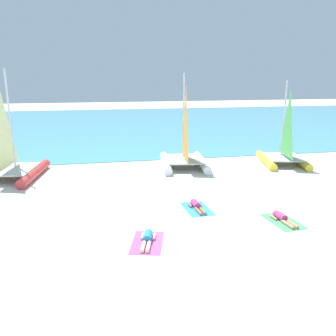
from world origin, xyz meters
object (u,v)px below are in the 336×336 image
Objects in this scene: towel_right at (283,221)px; sunbather_right at (282,218)px; towel_left at (147,242)px; sunbather_left at (147,238)px; sailboat_yellow at (284,152)px; towel_middle at (197,209)px; sunbather_middle at (197,206)px; sailboat_white at (184,154)px; sailboat_red at (11,163)px.

sunbather_right is (-0.01, 0.07, 0.13)m from towel_right.
sunbather_left is at bearing 75.41° from towel_left.
sunbather_right is (5.76, 0.78, 0.00)m from sunbather_left.
sailboat_yellow is 14.54m from towel_left.
sunbather_middle is at bearing 93.27° from towel_middle.
sailboat_yellow is at bearing 37.17° from sunbather_middle.
sunbather_middle reaches higher than towel_middle.
towel_left is at bearing -135.68° from sunbather_middle.
sunbather_right is at bearing -37.40° from sunbather_middle.
sailboat_red reaches higher than sailboat_white.
sailboat_red reaches higher than towel_left.
sunbather_right is at bearing 22.32° from sunbather_left.
sunbather_left is (-3.94, -10.31, -0.76)m from sailboat_white.
sailboat_white reaches higher than sunbather_right.
towel_right is at bearing 7.68° from towel_left.
sailboat_yellow is (17.32, 0.01, -0.10)m from sailboat_red.
towel_middle is 3.73m from towel_right.
sunbather_middle is at bearing -126.33° from sailboat_yellow.
sunbather_left reaches higher than towel_middle.
sunbather_middle is 3.73m from sunbather_right.
sunbather_left and sunbather_right have the same top height.
sunbather_left is 3.92m from sunbather_middle.
sunbather_middle is at bearing -92.35° from sailboat_white.
sunbather_middle is at bearing -27.85° from sailboat_red.
sailboat_white reaches higher than sunbather_left.
sunbather_left is 0.99× the size of sunbather_middle.
sailboat_white reaches higher than sunbather_middle.
sunbather_middle is at bearing 61.73° from sunbather_left.
sailboat_red is 11.83m from towel_left.
sailboat_yellow is at bearing 40.73° from towel_middle.
towel_left and towel_middle have the same top height.
towel_left and towel_right have the same top height.
towel_middle is (-8.03, -6.92, -0.82)m from sailboat_yellow.
sailboat_red is at bearing 143.98° from towel_right.
sunbather_middle reaches higher than towel_right.
sunbather_middle is (9.28, -6.84, -0.80)m from sailboat_red.
sailboat_white reaches higher than towel_right.
sunbather_left is (-10.71, -9.73, -0.70)m from sailboat_yellow.
towel_right is 1.21× the size of sunbather_right.
towel_left is 0.14m from sunbather_left.
towel_middle is at bearing 61.01° from sunbather_left.
sunbather_right is at bearing -105.72° from sailboat_yellow.
sunbather_right reaches higher than towel_middle.
towel_middle is at bearing -28.11° from sailboat_red.
towel_left is (6.59, -9.78, -0.92)m from sailboat_red.
towel_left is 3.94m from towel_middle.
sunbather_middle is (2.67, 2.88, 0.00)m from sunbather_left.
towel_left is at bearing -177.34° from sunbather_right.
sunbather_left is (0.02, 0.06, 0.13)m from towel_left.
towel_left is 1.00× the size of towel_right.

